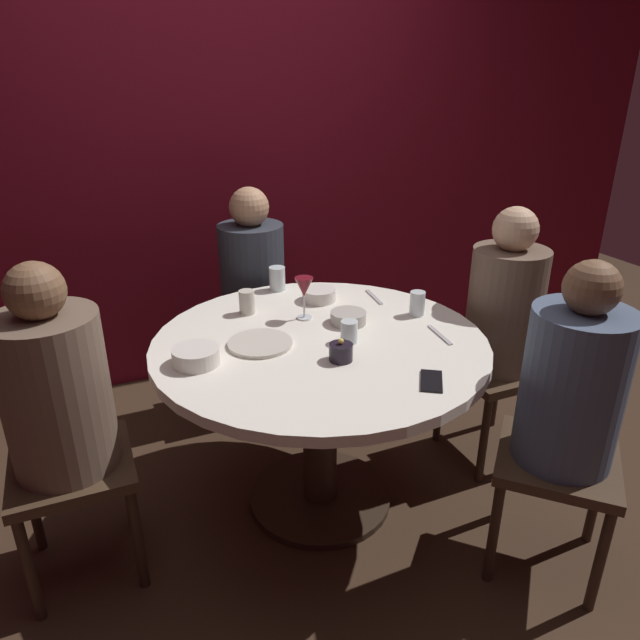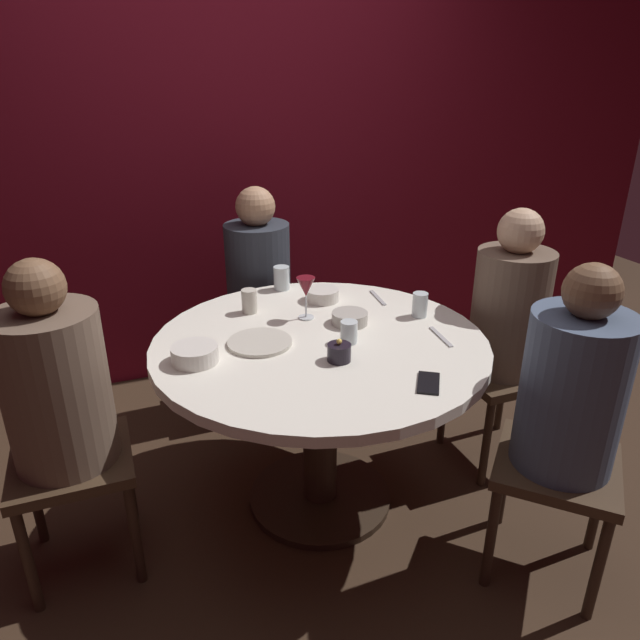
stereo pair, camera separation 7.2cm
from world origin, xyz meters
name	(u,v)px [view 2 (the right image)]	position (x,y,z in m)	size (l,w,h in m)	color
ground_plane	(320,498)	(0.00, 0.00, 0.00)	(8.00, 8.00, 0.00)	#382619
back_wall	(227,148)	(0.00, 1.42, 1.30)	(6.00, 0.10, 2.60)	maroon
dining_table	(320,378)	(0.00, 0.00, 0.59)	(1.27, 1.27, 0.76)	silver
seated_diner_left	(57,392)	(-0.93, 0.00, 0.73)	(0.40, 0.40, 1.18)	#3F2D1E
seated_diner_back	(258,276)	(0.00, 0.87, 0.73)	(0.40, 0.40, 1.18)	#3F2D1E
seated_diner_right	(509,314)	(0.87, 0.00, 0.73)	(0.40, 0.40, 1.19)	#3F2D1E
seated_diner_front_right	(571,397)	(0.63, -0.63, 0.72)	(0.57, 0.57, 1.18)	#3F2D1E
candle_holder	(338,353)	(0.00, -0.19, 0.79)	(0.08, 0.08, 0.08)	black
wine_glass	(306,289)	(0.02, 0.21, 0.89)	(0.08, 0.08, 0.18)	silver
dinner_plate	(260,342)	(-0.22, 0.04, 0.77)	(0.24, 0.24, 0.01)	beige
cell_phone	(428,383)	(0.21, -0.44, 0.76)	(0.07, 0.14, 0.01)	black
bowl_serving_large	(195,354)	(-0.47, -0.01, 0.79)	(0.16, 0.16, 0.06)	silver
bowl_salad_center	(350,318)	(0.16, 0.10, 0.78)	(0.14, 0.14, 0.05)	#B2ADA3
bowl_small_white	(322,295)	(0.15, 0.37, 0.79)	(0.15, 0.15, 0.05)	silver
cup_near_candle	(420,305)	(0.46, 0.06, 0.81)	(0.06, 0.06, 0.10)	silver
cup_by_left_diner	(349,332)	(0.09, -0.06, 0.80)	(0.06, 0.06, 0.09)	silver
cup_by_right_diner	(249,301)	(-0.18, 0.35, 0.81)	(0.06, 0.06, 0.10)	beige
cup_center_front	(282,278)	(0.03, 0.57, 0.81)	(0.07, 0.07, 0.11)	silver
fork_near_plate	(378,298)	(0.39, 0.30, 0.76)	(0.02, 0.18, 0.01)	#B7B7BC
knife_near_plate	(441,337)	(0.44, -0.15, 0.76)	(0.02, 0.18, 0.01)	#B7B7BC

